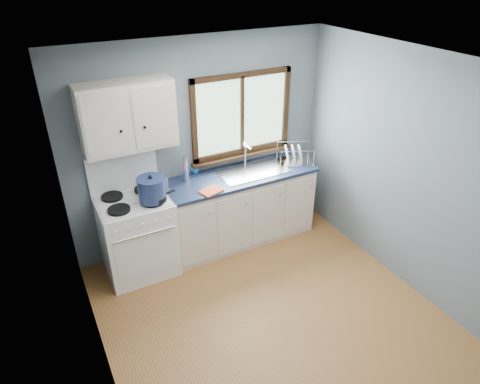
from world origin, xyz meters
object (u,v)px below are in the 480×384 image
sink (253,176)px  dish_rack (294,157)px  gas_range (137,233)px  skillet (155,198)px  stockpot (152,189)px  utensil_crock (163,182)px  base_cabinets (240,210)px  thermos (185,169)px

sink → dish_rack: (0.60, -0.00, 0.12)m
gas_range → skillet: size_ratio=3.39×
stockpot → utensil_crock: (0.20, 0.26, -0.09)m
sink → dish_rack: bearing=-0.4°
base_cabinets → thermos: 0.92m
thermos → dish_rack: 1.41m
base_cabinets → stockpot: 1.32m
thermos → dish_rack: thermos is taller
stockpot → utensil_crock: 0.34m
sink → skillet: 1.30m
dish_rack → gas_range: bearing=-155.7°
gas_range → skillet: 0.56m
dish_rack → stockpot: bearing=-151.2°
skillet → thermos: thermos is taller
thermos → utensil_crock: bearing=-169.8°
base_cabinets → stockpot: bearing=-171.5°
sink → thermos: 0.85m
sink → base_cabinets: bearing=179.9°
stockpot → dish_rack: size_ratio=0.64×
stockpot → gas_range: bearing=140.5°
gas_range → base_cabinets: size_ratio=0.74×
skillet → utensil_crock: bearing=42.6°
gas_range → base_cabinets: 1.31m
base_cabinets → stockpot: stockpot is taller
skillet → thermos: 0.59m
stockpot → utensil_crock: bearing=52.2°
sink → skillet: sink is taller
gas_range → stockpot: bearing=-39.5°
base_cabinets → skillet: bearing=-170.6°
sink → dish_rack: sink is taller
gas_range → utensil_crock: bearing=16.2°
skillet → utensil_crock: 0.33m
utensil_crock → thermos: bearing=10.2°
stockpot → dish_rack: (1.90, 0.16, -0.11)m
stockpot → utensil_crock: size_ratio=0.91×
skillet → stockpot: stockpot is taller
base_cabinets → sink: sink is taller
dish_rack → thermos: bearing=-162.2°
stockpot → utensil_crock: utensil_crock is taller
skillet → dish_rack: 1.89m
sink → gas_range: bearing=-179.3°
gas_range → skillet: (0.20, -0.16, 0.49)m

